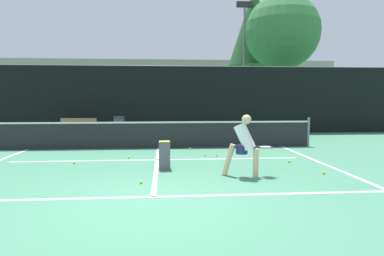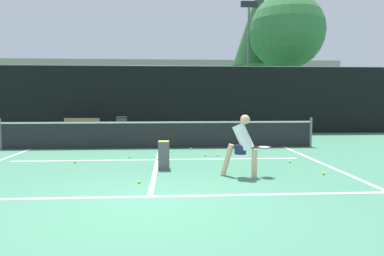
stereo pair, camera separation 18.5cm
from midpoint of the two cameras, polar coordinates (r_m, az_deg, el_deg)
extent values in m
plane|color=#427F60|center=(5.97, -7.50, -12.40)|extent=(100.00, 100.00, 0.00)
cube|color=white|center=(6.35, -7.32, -11.30)|extent=(11.00, 0.10, 0.01)
cube|color=white|center=(9.97, -6.35, -5.28)|extent=(8.25, 0.10, 0.01)
cube|color=white|center=(9.28, -6.47, -6.05)|extent=(0.10, 6.04, 0.01)
cube|color=white|center=(10.19, 19.90, -5.33)|extent=(0.10, 7.04, 0.01)
cylinder|color=slate|center=(13.25, 18.44, -0.62)|extent=(0.09, 0.09, 1.07)
cube|color=#232326|center=(12.20, -6.06, -1.14)|extent=(11.00, 0.02, 0.95)
cube|color=white|center=(12.16, -6.08, 0.94)|extent=(11.00, 0.03, 0.06)
cube|color=black|center=(16.94, -5.72, 4.60)|extent=(24.00, 0.06, 3.32)
cylinder|color=slate|center=(17.01, -5.77, 10.26)|extent=(24.00, 0.04, 0.04)
cylinder|color=#DBAD84|center=(7.84, 9.91, -5.77)|extent=(0.12, 0.12, 0.65)
cylinder|color=#DBAD84|center=(7.92, 5.43, -5.27)|extent=(0.34, 0.23, 0.75)
cylinder|color=#1E234C|center=(7.83, 7.61, -3.58)|extent=(0.26, 0.26, 0.20)
cylinder|color=white|center=(7.78, 8.07, -1.44)|extent=(0.51, 0.37, 0.69)
sphere|color=#DBAD84|center=(7.74, 8.40, 1.43)|extent=(0.21, 0.21, 0.21)
cylinder|color=#262628|center=(8.01, 9.26, -3.04)|extent=(0.29, 0.13, 0.03)
torus|color=#262628|center=(7.98, 11.48, -3.11)|extent=(0.44, 0.44, 0.02)
cylinder|color=beige|center=(7.98, 11.48, -3.11)|extent=(0.33, 0.33, 0.01)
sphere|color=#D1E033|center=(10.34, -11.00, -4.80)|extent=(0.07, 0.07, 0.07)
sphere|color=#D1E033|center=(9.86, 15.40, -5.37)|extent=(0.07, 0.07, 0.07)
sphere|color=#D1E033|center=(8.62, 20.56, -7.01)|extent=(0.07, 0.07, 0.07)
sphere|color=#D1E033|center=(10.56, 3.68, -4.51)|extent=(0.07, 0.07, 0.07)
sphere|color=#D1E033|center=(10.54, 1.64, -4.52)|extent=(0.07, 0.07, 0.07)
sphere|color=#D1E033|center=(9.89, -19.55, -5.45)|extent=(0.07, 0.07, 0.07)
sphere|color=#D1E033|center=(11.81, -0.83, -3.48)|extent=(0.07, 0.07, 0.07)
sphere|color=#D1E033|center=(7.31, -9.21, -8.89)|extent=(0.07, 0.07, 0.07)
cube|color=#4C4C51|center=(8.60, -5.22, -4.57)|extent=(0.28, 0.28, 0.70)
cube|color=#D1E033|center=(8.55, -5.24, -2.40)|extent=(0.25, 0.25, 0.06)
cube|color=olive|center=(16.23, -18.85, 0.03)|extent=(1.63, 0.45, 0.04)
cube|color=olive|center=(16.39, -18.68, 0.81)|extent=(1.61, 0.13, 0.42)
cube|color=#333338|center=(16.46, -20.97, -0.74)|extent=(0.06, 0.32, 0.44)
cube|color=#333338|center=(16.07, -16.62, -0.75)|extent=(0.06, 0.32, 0.44)
cylinder|color=#3F3F42|center=(15.60, -12.41, 0.03)|extent=(0.48, 0.48, 0.91)
cylinder|color=black|center=(15.57, -12.44, 1.77)|extent=(0.50, 0.50, 0.04)
cube|color=navy|center=(20.37, -18.74, 0.91)|extent=(1.72, 4.04, 0.82)
cube|color=#1E2328|center=(20.14, -18.93, 2.81)|extent=(1.45, 2.42, 0.55)
cylinder|color=black|center=(21.46, -15.89, 0.89)|extent=(0.18, 0.60, 0.60)
cylinder|color=black|center=(18.94, -17.40, 0.32)|extent=(0.18, 0.60, 0.60)
cylinder|color=slate|center=(23.63, 8.44, 10.11)|extent=(0.16, 0.16, 7.78)
cube|color=#262628|center=(24.33, 8.57, 19.70)|extent=(1.10, 0.24, 0.36)
cylinder|color=brown|center=(26.57, 9.93, 5.66)|extent=(0.28, 0.28, 4.21)
cone|color=#28562D|center=(27.10, 10.10, 16.40)|extent=(3.79, 3.79, 5.89)
cylinder|color=brown|center=(22.94, 14.39, 5.81)|extent=(0.28, 0.28, 4.31)
sphere|color=#38753D|center=(23.31, 14.61, 15.22)|extent=(4.74, 4.74, 4.74)
cube|color=gray|center=(36.08, -5.20, 6.67)|extent=(36.00, 2.40, 5.63)
camera|label=1|loc=(0.09, -90.56, -0.05)|focal=32.00mm
camera|label=2|loc=(0.09, 89.44, 0.05)|focal=32.00mm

